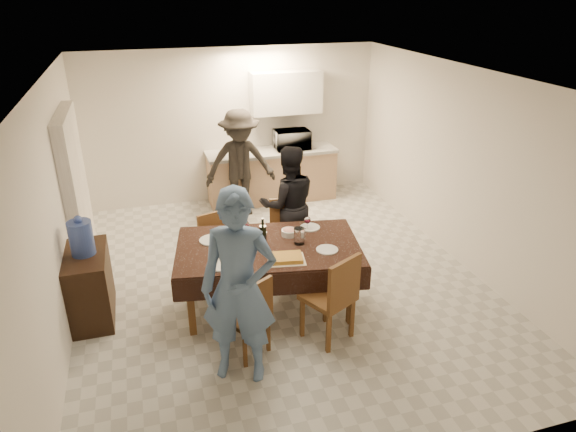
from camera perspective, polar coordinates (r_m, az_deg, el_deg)
The scene contains 33 objects.
floor at distance 6.73m, azimuth -0.81°, elevation -7.14°, with size 5.00×6.00×0.02m, color silver.
ceiling at distance 5.81m, azimuth -0.97°, elevation 15.27°, with size 5.00×6.00×0.02m, color white.
wall_back at distance 8.94m, azimuth -6.18°, elevation 9.91°, with size 5.00×0.02×2.60m, color silver.
wall_front at distance 3.70m, azimuth 12.13°, elevation -13.21°, with size 5.00×0.02×2.60m, color silver.
wall_left at distance 6.03m, azimuth -24.39°, elevation 0.49°, with size 0.02×6.00×2.60m, color silver.
wall_right at distance 7.20m, azimuth 18.73°, elevation 5.11°, with size 0.02×6.00×2.60m, color silver.
stub_partition at distance 7.22m, azimuth -22.46°, elevation 2.47°, with size 0.15×1.40×2.10m, color silver.
kitchen_base_cabinet at distance 9.03m, azimuth -1.79°, elevation 4.39°, with size 2.20×0.60×0.86m, color tan.
kitchen_worktop at distance 8.88m, azimuth -1.83°, elevation 7.15°, with size 2.24×0.64×0.05m, color #9C9C98.
upper_cabinet at distance 8.85m, azimuth -0.22°, elevation 13.55°, with size 1.20×0.34×0.70m, color silver.
dining_table at distance 5.87m, azimuth -2.18°, elevation -3.61°, with size 2.24×1.54×0.81m.
chair_near_left at distance 5.20m, azimuth -4.68°, elevation -10.53°, with size 0.57×0.59×0.49m.
chair_near_right at distance 5.36m, azimuth 4.86°, elevation -8.37°, with size 0.63×0.66×0.56m.
chair_far_left at distance 6.48m, azimuth -7.50°, elevation -3.24°, with size 0.50×0.51×0.48m.
chair_far_right at distance 6.62m, azimuth 0.18°, elevation -1.93°, with size 0.50×0.50×0.52m.
console at distance 6.27m, azimuth -21.13°, elevation -7.21°, with size 0.44×0.88×0.82m, color black.
water_jug at distance 5.99m, azimuth -21.99°, elevation -2.29°, with size 0.26×0.26×0.39m, color #405BB5.
wine_bottle at distance 5.81m, azimuth -2.81°, elevation -1.72°, with size 0.08×0.08×0.32m, color black, non-canonical shape.
water_pitcher at distance 5.85m, azimuth 1.24°, elevation -2.22°, with size 0.12×0.12×0.19m, color white.
savoury_tart at distance 5.54m, azimuth -0.20°, elevation -4.68°, with size 0.40×0.30×0.05m, color gold.
salad_bowl at distance 6.06m, azimuth 0.13°, elevation -1.85°, with size 0.18×0.18×0.07m, color silver.
mushroom_dish at distance 6.07m, azimuth -3.31°, elevation -2.03°, with size 0.18×0.18×0.03m, color silver.
wine_glass_a at distance 5.50m, azimuth -7.12°, elevation -4.39°, with size 0.08×0.08×0.17m, color white, non-canonical shape.
wine_glass_b at distance 6.16m, azimuth 2.17°, elevation -0.84°, with size 0.08×0.08×0.18m, color white, non-canonical shape.
wine_glass_c at distance 6.02m, azimuth -4.76°, elevation -1.37°, with size 0.09×0.09×0.21m, color white, non-canonical shape.
plate_near_left at distance 5.49m, azimuth -7.50°, elevation -5.42°, with size 0.27×0.27×0.02m, color silver.
plate_near_right at distance 5.75m, azimuth 4.37°, elevation -3.76°, with size 0.25×0.25×0.01m, color silver.
plate_far_left at distance 6.01m, azimuth -8.46°, elevation -2.66°, with size 0.29×0.29×0.02m, color silver.
plate_far_right at distance 6.26m, azimuth 2.45°, elevation -1.27°, with size 0.25×0.25×0.01m, color silver.
microwave at distance 8.92m, azimuth 0.44°, elevation 8.50°, with size 0.59×0.40×0.33m, color silver.
person_near at distance 4.78m, azimuth -5.48°, elevation -8.01°, with size 0.71×0.47×1.95m, color #5676A5.
person_far at distance 6.89m, azimuth 0.05°, elevation 1.28°, with size 0.79×0.62×1.63m, color black.
person_kitchen at distance 8.33m, azimuth -5.35°, elevation 5.82°, with size 1.14×0.65×1.76m, color black.
Camera 1 is at (-1.54, -5.52, 3.53)m, focal length 32.00 mm.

